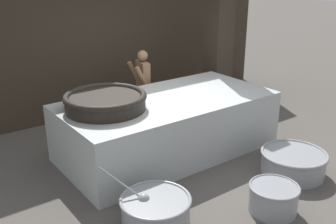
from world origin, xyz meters
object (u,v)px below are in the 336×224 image
Objects in this scene: prep_bowl_vegetables at (155,210)px; prep_bowl_extra at (293,162)px; giant_wok_near at (105,101)px; prep_bowl_meat at (273,197)px; cook at (143,85)px.

prep_bowl_vegetables reaches higher than prep_bowl_extra.
giant_wok_near reaches higher than prep_bowl_meat.
prep_bowl_vegetables is 0.97× the size of prep_bowl_extra.
prep_bowl_extra is (2.16, -1.91, -0.90)m from giant_wok_near.
giant_wok_near is 2.78m from prep_bowl_meat.
prep_bowl_vegetables reaches higher than prep_bowl_meat.
prep_bowl_extra is at bearing -41.61° from giant_wok_near.
prep_bowl_meat is (-0.30, -3.55, -0.61)m from cook.
cook reaches higher than prep_bowl_meat.
prep_bowl_extra is (0.73, -3.08, -0.61)m from cook.
prep_bowl_vegetables is (-0.27, -1.70, -0.89)m from giant_wok_near.
prep_bowl_meat is (1.12, -2.38, -0.89)m from giant_wok_near.
prep_bowl_extra is at bearing 24.32° from prep_bowl_meat.
prep_bowl_extra is at bearing -4.98° from prep_bowl_vegetables.
giant_wok_near is 1.94m from prep_bowl_vegetables.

